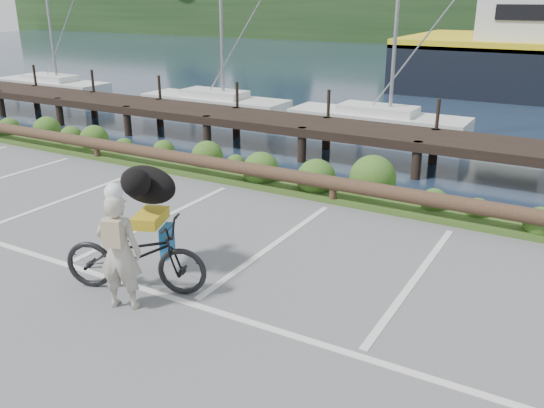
{
  "coord_description": "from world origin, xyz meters",
  "views": [
    {
      "loc": [
        4.69,
        -6.19,
        4.22
      ],
      "look_at": [
        0.41,
        1.25,
        1.1
      ],
      "focal_mm": 38.0,
      "sensor_mm": 36.0,
      "label": 1
    }
  ],
  "objects": [
    {
      "name": "ground",
      "position": [
        0.0,
        0.0,
        0.0
      ],
      "size": [
        72.0,
        72.0,
        0.0
      ],
      "primitive_type": "plane",
      "color": "#5B5B5E"
    },
    {
      "name": "vegetation_strip",
      "position": [
        0.0,
        5.3,
        0.05
      ],
      "size": [
        34.0,
        1.6,
        0.1
      ],
      "primitive_type": "cube",
      "color": "#3D5B21",
      "rests_on": "ground"
    },
    {
      "name": "log_rail",
      "position": [
        0.0,
        4.6,
        0.0
      ],
      "size": [
        32.0,
        0.3,
        0.6
      ],
      "primitive_type": null,
      "color": "#443021",
      "rests_on": "ground"
    },
    {
      "name": "bicycle",
      "position": [
        -0.97,
        -0.45,
        0.58
      ],
      "size": [
        2.32,
        1.49,
        1.15
      ],
      "primitive_type": "imported",
      "rotation": [
        0.0,
        0.0,
        1.93
      ],
      "color": "black",
      "rests_on": "ground"
    },
    {
      "name": "cyclist",
      "position": [
        -0.79,
        -0.93,
        0.86
      ],
      "size": [
        0.73,
        0.61,
        1.72
      ],
      "primitive_type": "imported",
      "rotation": [
        0.0,
        0.0,
        3.5
      ],
      "color": "#B8AE9C",
      "rests_on": "ground"
    },
    {
      "name": "dog",
      "position": [
        -1.22,
        0.21,
        1.45
      ],
      "size": [
        0.84,
        1.15,
        0.6
      ],
      "primitive_type": "ellipsoid",
      "rotation": [
        0.0,
        0.0,
        1.93
      ],
      "color": "black",
      "rests_on": "bicycle"
    }
  ]
}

